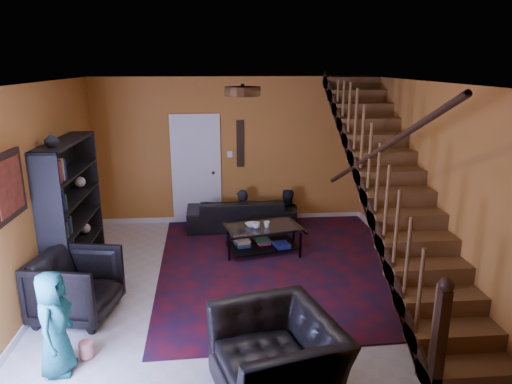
# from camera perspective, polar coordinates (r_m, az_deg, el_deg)

# --- Properties ---
(floor) EXTENTS (5.50, 5.50, 0.00)m
(floor) POSITION_cam_1_polar(r_m,az_deg,el_deg) (6.64, -1.89, -11.42)
(floor) COLOR beige
(floor) RESTS_ON ground
(room) EXTENTS (5.50, 5.50, 5.50)m
(room) POSITION_cam_1_polar(r_m,az_deg,el_deg) (7.89, -12.22, -6.81)
(room) COLOR #C76B2C
(room) RESTS_ON ground
(staircase) EXTENTS (0.95, 5.02, 3.18)m
(staircase) POSITION_cam_1_polar(r_m,az_deg,el_deg) (6.58, 16.79, 0.70)
(staircase) COLOR brown
(staircase) RESTS_ON floor
(bookshelf) EXTENTS (0.35, 1.80, 2.00)m
(bookshelf) POSITION_cam_1_polar(r_m,az_deg,el_deg) (7.13, -21.94, -2.25)
(bookshelf) COLOR black
(bookshelf) RESTS_ON floor
(door) EXTENTS (0.82, 0.05, 2.05)m
(door) POSITION_cam_1_polar(r_m,az_deg,el_deg) (8.86, -7.46, 2.57)
(door) COLOR silver
(door) RESTS_ON floor
(framed_picture) EXTENTS (0.04, 0.74, 0.74)m
(framed_picture) POSITION_cam_1_polar(r_m,az_deg,el_deg) (5.63, -28.60, 0.64)
(framed_picture) COLOR maroon
(framed_picture) RESTS_ON room
(wall_hanging) EXTENTS (0.14, 0.03, 0.90)m
(wall_hanging) POSITION_cam_1_polar(r_m,az_deg,el_deg) (8.76, -1.99, 6.05)
(wall_hanging) COLOR black
(wall_hanging) RESTS_ON room
(ceiling_fixture) EXTENTS (0.40, 0.40, 0.10)m
(ceiling_fixture) POSITION_cam_1_polar(r_m,az_deg,el_deg) (5.11, -1.67, 12.47)
(ceiling_fixture) COLOR #3F2814
(ceiling_fixture) RESTS_ON room
(rug) EXTENTS (3.92, 4.45, 0.02)m
(rug) POSITION_cam_1_polar(r_m,az_deg,el_deg) (7.19, 3.51, -9.11)
(rug) COLOR #4A0D14
(rug) RESTS_ON floor
(sofa) EXTENTS (2.03, 0.83, 0.59)m
(sofa) POSITION_cam_1_polar(r_m,az_deg,el_deg) (8.65, -1.90, -2.66)
(sofa) COLOR black
(sofa) RESTS_ON floor
(armchair_left) EXTENTS (1.07, 1.05, 0.83)m
(armchair_left) POSITION_cam_1_polar(r_m,az_deg,el_deg) (6.10, -21.54, -10.86)
(armchair_left) COLOR black
(armchair_left) RESTS_ON floor
(armchair_right) EXTENTS (1.32, 1.43, 0.78)m
(armchair_right) POSITION_cam_1_polar(r_m,az_deg,el_deg) (4.54, 2.58, -19.98)
(armchair_right) COLOR black
(armchair_right) RESTS_ON floor
(person_adult_a) EXTENTS (0.44, 0.30, 1.20)m
(person_adult_a) POSITION_cam_1_polar(r_m,az_deg,el_deg) (8.75, -1.75, -3.46)
(person_adult_a) COLOR black
(person_adult_a) RESTS_ON sofa
(person_adult_b) EXTENTS (0.59, 0.46, 1.18)m
(person_adult_b) POSITION_cam_1_polar(r_m,az_deg,el_deg) (8.83, 3.78, -3.36)
(person_adult_b) COLOR black
(person_adult_b) RESTS_ON sofa
(person_child) EXTENTS (0.36, 0.55, 1.10)m
(person_child) POSITION_cam_1_polar(r_m,az_deg,el_deg) (5.12, -23.92, -14.75)
(person_child) COLOR #1C6B69
(person_child) RESTS_ON armchair_left
(coffee_table) EXTENTS (1.33, 0.96, 0.46)m
(coffee_table) POSITION_cam_1_polar(r_m,az_deg,el_deg) (7.56, 0.87, -5.69)
(coffee_table) COLOR black
(coffee_table) RESTS_ON floor
(cup_a) EXTENTS (0.16, 0.16, 0.10)m
(cup_a) POSITION_cam_1_polar(r_m,az_deg,el_deg) (7.40, 0.03, -4.19)
(cup_a) COLOR #999999
(cup_a) RESTS_ON coffee_table
(cup_b) EXTENTS (0.13, 0.13, 0.10)m
(cup_b) POSITION_cam_1_polar(r_m,az_deg,el_deg) (7.44, 1.36, -4.07)
(cup_b) COLOR #999999
(cup_b) RESTS_ON coffee_table
(bowl) EXTENTS (0.28, 0.28, 0.05)m
(bowl) POSITION_cam_1_polar(r_m,az_deg,el_deg) (7.48, -0.51, -4.14)
(bowl) COLOR #999999
(bowl) RESTS_ON coffee_table
(vase) EXTENTS (0.18, 0.18, 0.19)m
(vase) POSITION_cam_1_polar(r_m,az_deg,el_deg) (6.42, -24.22, 6.00)
(vase) COLOR #999999
(vase) RESTS_ON bookshelf
(popcorn_bucket) EXTENTS (0.20, 0.20, 0.17)m
(popcorn_bucket) POSITION_cam_1_polar(r_m,az_deg,el_deg) (5.44, -20.47, -17.94)
(popcorn_bucket) COLOR red
(popcorn_bucket) RESTS_ON rug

